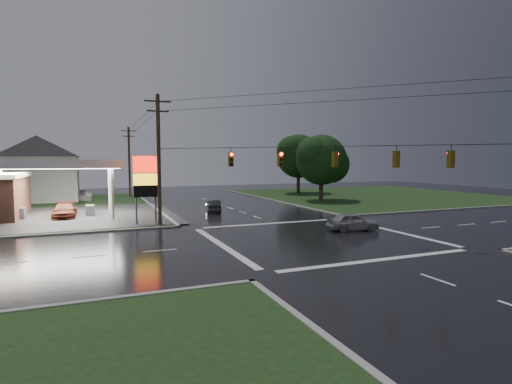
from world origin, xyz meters
name	(u,v)px	position (x,y,z in m)	size (l,w,h in m)	color
ground	(315,237)	(0.00, 0.00, 0.00)	(120.00, 120.00, 0.00)	black
grass_ne	(373,195)	(26.00, 26.00, 0.04)	(36.00, 36.00, 0.08)	black
pylon_sign	(145,178)	(-10.50, 10.50, 4.01)	(2.00, 0.35, 6.00)	#59595E
utility_pole_nw	(159,158)	(-9.50, 9.50, 5.72)	(2.20, 0.32, 11.00)	#382619
utility_pole_n	(129,161)	(-9.50, 38.00, 5.47)	(2.20, 0.32, 10.50)	#382619
traffic_signals	(317,147)	(0.02, -0.02, 6.48)	(26.87, 26.87, 1.47)	black
house_near	(42,169)	(-20.95, 36.00, 4.41)	(11.05, 8.48, 8.60)	silver
house_far	(43,167)	(-21.95, 48.00, 4.41)	(11.05, 8.48, 8.60)	silver
tree_ne_near	(322,160)	(14.14, 21.99, 5.56)	(7.99, 6.80, 8.98)	black
tree_ne_far	(299,156)	(17.15, 33.99, 6.18)	(8.46, 7.20, 9.80)	black
car_north	(214,206)	(-2.78, 16.40, 0.65)	(1.37, 3.93, 1.30)	black
car_crossing	(353,222)	(4.22, 1.35, 0.70)	(1.64, 4.09, 1.39)	gray
car_pump	(65,210)	(-17.25, 17.62, 0.73)	(2.03, 5.00, 1.45)	#501D12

